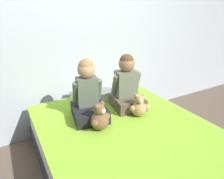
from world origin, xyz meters
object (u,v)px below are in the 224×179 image
Objects in this scene: teddy_bear_held_by_left_child at (100,118)px; bed at (127,150)px; child_on_left at (88,95)px; pillow_at_headboard at (94,94)px; child_on_right at (127,86)px; teddy_bear_held_by_right_child at (139,107)px.

bed is at bearing -45.94° from teddy_bear_held_by_left_child.
child_on_left is 0.47m from pillow_at_headboard.
bed is 3.16× the size of child_on_right.
teddy_bear_held_by_right_child reaches higher than pillow_at_headboard.
teddy_bear_held_by_right_child is (0.23, 0.13, 0.35)m from bed.
child_on_left reaches higher than teddy_bear_held_by_left_child.
bed is 0.66m from child_on_right.
pillow_at_headboard is at bearing 49.75° from teddy_bear_held_by_left_child.
pillow_at_headboard reaches higher than bed.
bed is 3.15× the size of child_on_left.
child_on_right is at bearing 104.60° from teddy_bear_held_by_right_child.
bed is 0.44m from teddy_bear_held_by_right_child.
teddy_bear_held_by_right_child is (0.46, 0.02, -0.01)m from teddy_bear_held_by_left_child.
child_on_left is at bearing 68.67° from teddy_bear_held_by_left_child.
pillow_at_headboard is (-0.23, 0.61, -0.05)m from teddy_bear_held_by_right_child.
child_on_right is 0.47m from pillow_at_headboard.
bed is 0.65m from child_on_left.
child_on_right is at bearing 9.65° from teddy_bear_held_by_left_child.
child_on_left is at bearing -121.55° from pillow_at_headboard.
bed is 3.72× the size of pillow_at_headboard.
bed is at bearing -48.78° from child_on_left.
child_on_left reaches higher than child_on_right.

